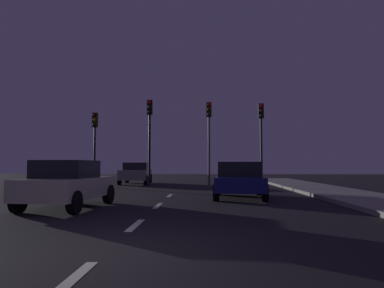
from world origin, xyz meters
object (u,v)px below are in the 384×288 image
Objects in this scene: traffic_signal_far_left at (95,134)px; car_oncoming_far at (136,173)px; traffic_signal_far_right at (261,129)px; car_stopped_ahead at (239,180)px; car_adjacent_lane at (68,184)px; traffic_signal_center_left at (150,126)px; traffic_signal_center_right at (209,128)px.

traffic_signal_far_left reaches higher than car_oncoming_far.
car_oncoming_far is (1.91, 3.48, -2.45)m from traffic_signal_far_left.
car_oncoming_far is (-8.32, 3.47, -2.78)m from traffic_signal_far_right.
car_adjacent_lane reaches higher than car_stopped_ahead.
car_adjacent_lane is (2.55, -10.64, -2.47)m from traffic_signal_far_left.
car_stopped_ahead is at bearing -55.91° from traffic_signal_center_left.
traffic_signal_center_right is 11.91m from car_adjacent_lane.
traffic_signal_center_right reaches higher than traffic_signal_far_right.
traffic_signal_center_right is 1.32× the size of car_adjacent_lane.
car_adjacent_lane is at bearing -76.54° from traffic_signal_far_left.
traffic_signal_center_left is at bearing 180.00° from traffic_signal_far_right.
traffic_signal_center_right reaches higher than traffic_signal_far_left.
traffic_signal_far_right reaches higher than car_oncoming_far.
car_adjacent_lane is at bearing -112.98° from traffic_signal_center_right.
traffic_signal_center_left is at bearing 180.00° from traffic_signal_center_right.
traffic_signal_center_left is 1.36× the size of car_adjacent_lane.
car_adjacent_lane is (-0.86, -10.64, -2.96)m from traffic_signal_center_left.
traffic_signal_far_left is 10.24m from traffic_signal_far_right.
traffic_signal_far_left is 1.12× the size of car_stopped_ahead.
traffic_signal_far_right is (10.23, 0.00, 0.33)m from traffic_signal_far_left.
car_oncoming_far is at bearing 61.21° from traffic_signal_far_left.
traffic_signal_center_left is 1.30× the size of car_stopped_ahead.
traffic_signal_far_right is 1.19× the size of car_oncoming_far.
traffic_signal_far_right is 13.42m from car_adjacent_lane.
traffic_signal_far_left is at bearing -118.79° from car_oncoming_far.
traffic_signal_center_right is at bearing 67.02° from car_adjacent_lane.
traffic_signal_center_left is (3.40, 0.00, 0.49)m from traffic_signal_far_left.
car_adjacent_lane is at bearing -125.83° from traffic_signal_far_right.
car_oncoming_far is (-1.50, 3.47, -2.94)m from traffic_signal_center_left.
traffic_signal_far_left is 4.66m from car_oncoming_far.
traffic_signal_far_left is at bearing -179.99° from traffic_signal_far_right.
traffic_signal_center_right is 1.22× the size of car_oncoming_far.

